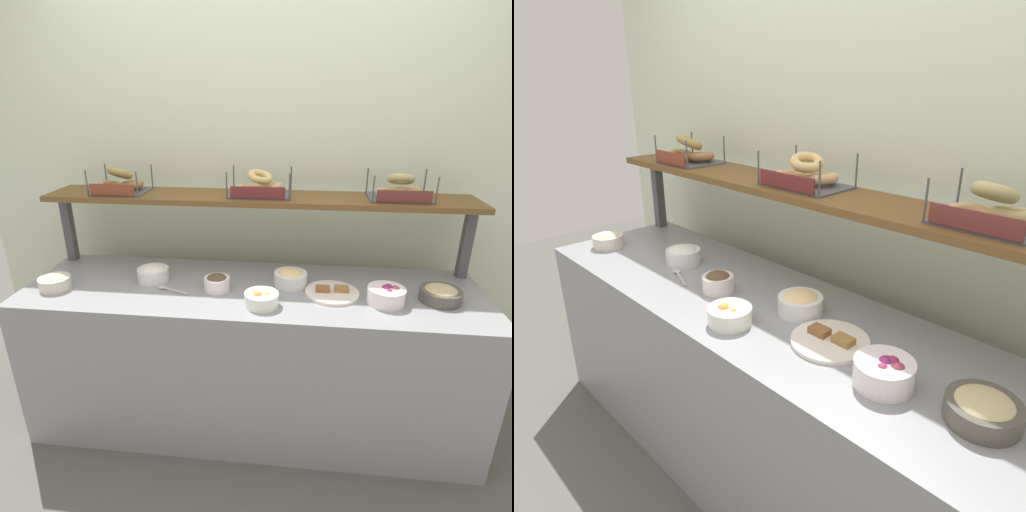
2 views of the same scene
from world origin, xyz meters
The scene contains 18 objects.
ground_plane centered at (0.00, 0.00, 0.00)m, with size 8.00×8.00×0.00m, color #595651.
back_wall centered at (0.00, 0.55, 1.20)m, with size 3.59×0.06×2.40m, color silver.
deli_counter centered at (0.00, 0.00, 0.42)m, with size 2.39×0.70×0.85m, color gray.
shelf_riser_left centered at (-1.14, 0.27, 1.05)m, with size 0.05×0.05×0.40m, color #4C4C51.
shelf_riser_right centered at (1.14, 0.27, 1.05)m, with size 0.05×0.05×0.40m, color #4C4C51.
upper_shelf centered at (0.00, 0.27, 1.26)m, with size 2.35×0.32×0.03m, color brown.
bowl_beet_salad centered at (0.67, -0.09, 0.89)m, with size 0.18×0.18×0.09m.
bowl_hummus centered at (0.94, -0.04, 0.89)m, with size 0.20×0.20×0.08m.
bowl_chocolate_spread centered at (-0.18, -0.05, 0.89)m, with size 0.13×0.13×0.09m.
bowl_egg_salad centered at (0.20, 0.06, 0.89)m, with size 0.17×0.17×0.09m.
bowl_cream_cheese centered at (-0.54, 0.03, 0.89)m, with size 0.17×0.17×0.09m.
bowl_fruit_salad centered at (0.07, -0.19, 0.88)m, with size 0.17×0.17×0.08m.
bowl_potato_salad centered at (-1.02, -0.13, 0.89)m, with size 0.16×0.16×0.08m.
serving_plate_white centered at (0.41, -0.03, 0.86)m, with size 0.27×0.27×0.04m.
serving_spoon_near_plate centered at (-0.43, -0.08, 0.86)m, with size 0.17×0.08×0.01m.
bagel_basket_everything centered at (-0.78, 0.26, 1.33)m, with size 0.29×0.25×0.15m.
bagel_basket_plain centered at (0.01, 0.28, 1.33)m, with size 0.34×0.25×0.14m.
bagel_basket_sesame centered at (0.75, 0.28, 1.33)m, with size 0.32×0.26×0.15m.
Camera 1 is at (0.24, -1.94, 1.80)m, focal length 29.00 mm.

